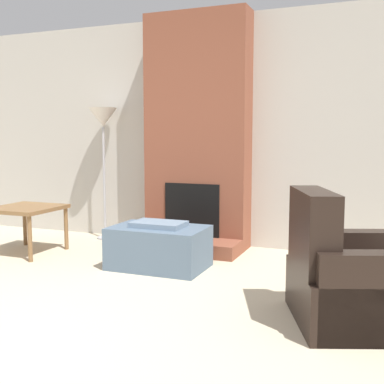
% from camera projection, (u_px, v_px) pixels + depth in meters
% --- Properties ---
extents(ground_plane, '(24.00, 24.00, 0.00)m').
position_uv_depth(ground_plane, '(9.00, 354.00, 2.75)').
color(ground_plane, beige).
extents(wall_back, '(7.06, 0.06, 2.60)m').
position_uv_depth(wall_back, '(204.00, 132.00, 5.58)').
color(wall_back, '#BCB7AD').
rests_on(wall_back, ground_plane).
extents(fireplace, '(1.18, 0.74, 2.60)m').
position_uv_depth(fireplace, '(197.00, 139.00, 5.38)').
color(fireplace, brown).
rests_on(fireplace, ground_plane).
extents(ottoman, '(0.89, 0.58, 0.45)m').
position_uv_depth(ottoman, '(159.00, 247.00, 4.57)').
color(ottoman, slate).
rests_on(ottoman, ground_plane).
extents(armchair, '(1.10, 1.08, 0.89)m').
position_uv_depth(armchair, '(350.00, 283.00, 3.20)').
color(armchair, black).
rests_on(armchair, ground_plane).
extents(side_table, '(0.65, 0.67, 0.51)m').
position_uv_depth(side_table, '(26.00, 212.00, 5.14)').
color(side_table, brown).
rests_on(side_table, ground_plane).
extents(floor_lamp_left, '(0.34, 0.34, 1.59)m').
position_uv_depth(floor_lamp_left, '(103.00, 124.00, 5.77)').
color(floor_lamp_left, '#ADADB2').
rests_on(floor_lamp_left, ground_plane).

